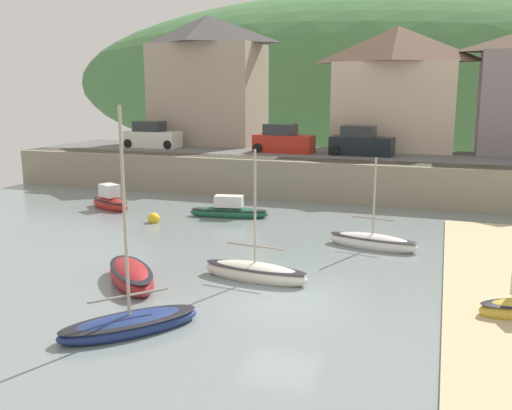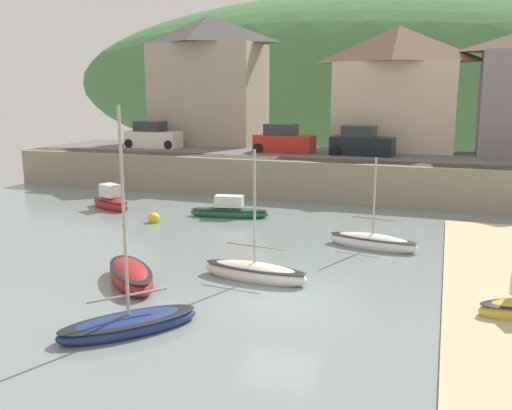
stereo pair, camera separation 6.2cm
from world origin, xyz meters
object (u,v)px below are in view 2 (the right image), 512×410
at_px(motorboat_with_cabin, 129,323).
at_px(sailboat_tall_mast, 372,242).
at_px(sailboat_nearest_shore, 255,272).
at_px(sailboat_blue_trim, 229,211).
at_px(waterfront_building_centre, 396,88).
at_px(dinghy_open_wooden, 110,202).
at_px(parked_car_near_slipway, 153,137).
at_px(parked_car_by_wall, 284,141).
at_px(waterfront_building_left, 209,80).
at_px(sailboat_far_left, 131,276).
at_px(mooring_buoy, 154,219).
at_px(parked_car_end_of_row, 362,143).

distance_m(motorboat_with_cabin, sailboat_tall_mast, 12.04).
bearing_deg(sailboat_nearest_shore, sailboat_blue_trim, 122.37).
height_order(waterfront_building_centre, dinghy_open_wooden, waterfront_building_centre).
relative_size(dinghy_open_wooden, parked_car_near_slipway, 0.82).
height_order(sailboat_nearest_shore, parked_car_by_wall, sailboat_nearest_shore).
bearing_deg(waterfront_building_left, sailboat_nearest_shore, -63.19).
bearing_deg(parked_car_by_wall, sailboat_tall_mast, -56.61).
height_order(sailboat_tall_mast, sailboat_blue_trim, sailboat_tall_mast).
xyz_separation_m(sailboat_far_left, dinghy_open_wooden, (-7.78, 10.64, 0.10)).
height_order(waterfront_building_centre, mooring_buoy, waterfront_building_centre).
height_order(sailboat_far_left, parked_car_end_of_row, parked_car_end_of_row).
distance_m(waterfront_building_left, sailboat_nearest_shore, 27.50).
xyz_separation_m(motorboat_with_cabin, dinghy_open_wooden, (-9.81, 14.09, 0.15)).
relative_size(waterfront_building_centre, sailboat_far_left, 2.42).
bearing_deg(sailboat_far_left, sailboat_blue_trim, 139.32).
bearing_deg(mooring_buoy, parked_car_by_wall, 75.41).
bearing_deg(parked_car_by_wall, waterfront_building_left, 152.21).
distance_m(waterfront_building_left, sailboat_far_left, 27.65).
distance_m(parked_car_near_slipway, parked_car_end_of_row, 15.56).
relative_size(sailboat_tall_mast, mooring_buoy, 6.57).
distance_m(sailboat_nearest_shore, parked_car_by_wall, 19.93).
bearing_deg(sailboat_blue_trim, sailboat_far_left, -97.09).
xyz_separation_m(dinghy_open_wooden, mooring_buoy, (4.01, -2.19, -0.20)).
bearing_deg(mooring_buoy, sailboat_nearest_shore, -40.63).
relative_size(sailboat_far_left, mooring_buoy, 5.73).
xyz_separation_m(sailboat_blue_trim, parked_car_end_of_row, (5.45, 10.11, 2.89)).
bearing_deg(parked_car_by_wall, mooring_buoy, -101.37).
bearing_deg(parked_car_by_wall, parked_car_end_of_row, 3.22).
xyz_separation_m(dinghy_open_wooden, parked_car_near_slipway, (-2.92, 10.35, 2.82)).
bearing_deg(sailboat_far_left, waterfront_building_centre, 121.88).
bearing_deg(sailboat_far_left, parked_car_by_wall, 137.60).
height_order(parked_car_near_slipway, parked_car_by_wall, same).
distance_m(sailboat_far_left, sailboat_blue_trim, 10.90).
relative_size(parked_car_end_of_row, mooring_buoy, 6.79).
relative_size(sailboat_nearest_shore, sailboat_far_left, 1.37).
bearing_deg(parked_car_near_slipway, parked_car_end_of_row, 0.46).
distance_m(sailboat_far_left, mooring_buoy, 9.25).
bearing_deg(sailboat_blue_trim, dinghy_open_wooden, 171.74).
distance_m(dinghy_open_wooden, sailboat_blue_trim, 7.20).
bearing_deg(waterfront_building_left, waterfront_building_centre, 0.00).
height_order(sailboat_nearest_shore, motorboat_with_cabin, motorboat_with_cabin).
relative_size(waterfront_building_left, sailboat_blue_trim, 2.27).
height_order(motorboat_with_cabin, sailboat_far_left, motorboat_with_cabin).
height_order(sailboat_far_left, sailboat_tall_mast, sailboat_tall_mast).
distance_m(sailboat_nearest_shore, mooring_buoy, 10.22).
distance_m(motorboat_with_cabin, parked_car_near_slipway, 27.72).
bearing_deg(parked_car_near_slipway, motorboat_with_cabin, -62.03).
bearing_deg(sailboat_tall_mast, parked_car_near_slipway, 153.32).
distance_m(sailboat_far_left, dinghy_open_wooden, 13.18).
bearing_deg(sailboat_tall_mast, mooring_buoy, -175.46).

